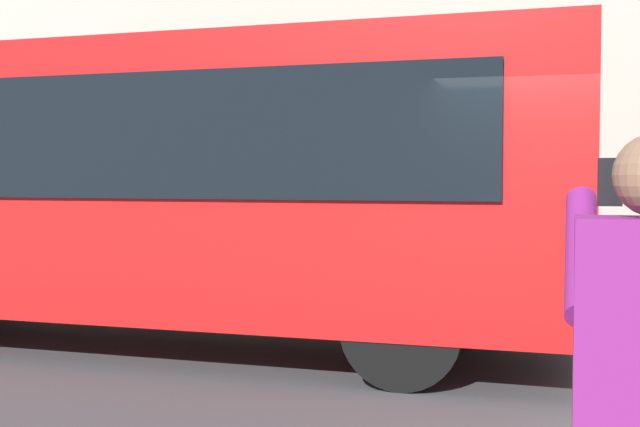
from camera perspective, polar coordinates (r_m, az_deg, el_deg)
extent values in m
plane|color=#38383A|center=(7.04, 18.88, -11.85)|extent=(60.00, 60.00, 0.00)
cube|color=red|center=(8.71, -12.40, 2.27)|extent=(9.00, 2.50, 2.60)
cube|color=black|center=(7.64, -17.11, 5.18)|extent=(7.60, 0.06, 1.10)
cylinder|color=black|center=(8.86, 8.63, -5.49)|extent=(1.00, 0.28, 1.00)
cylinder|color=black|center=(6.72, 5.82, -8.05)|extent=(1.00, 0.28, 1.00)
cylinder|color=#6B1960|center=(2.42, 17.92, -2.63)|extent=(0.09, 0.48, 0.37)
cube|color=black|center=(2.56, 19.73, 2.09)|extent=(0.07, 0.01, 0.14)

